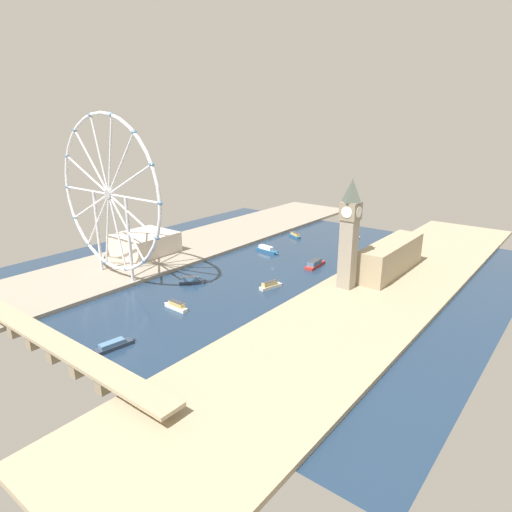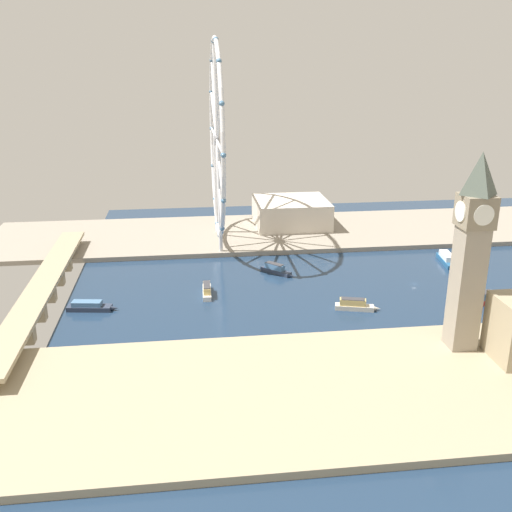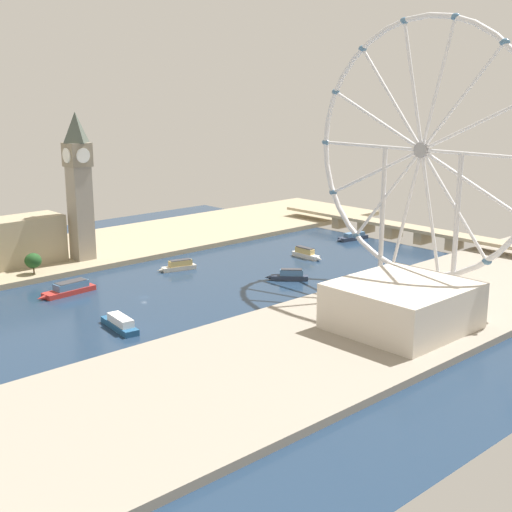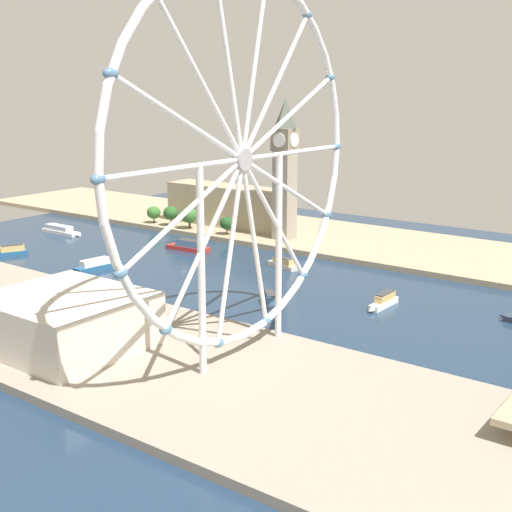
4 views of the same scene
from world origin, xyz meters
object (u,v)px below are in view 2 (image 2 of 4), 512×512
object	(u,v)px
tour_boat_0	(447,259)
tour_boat_5	(355,305)
ferris_wheel	(217,141)
clock_tower	(471,250)
tour_boat_4	(276,269)
tour_boat_6	(90,306)
riverside_hall	(291,213)
tour_boat_1	(207,290)
river_bridge	(42,289)
tour_boat_3	(481,299)

from	to	relation	value
tour_boat_0	tour_boat_5	distance (m)	96.59
ferris_wheel	tour_boat_0	size ratio (longest dim) A/B	4.30
clock_tower	tour_boat_0	bearing A→B (deg)	-22.04
tour_boat_4	tour_boat_6	bearing A→B (deg)	-112.57
tour_boat_4	tour_boat_6	distance (m)	108.15
riverside_hall	tour_boat_0	distance (m)	118.39
ferris_wheel	tour_boat_4	world-z (taller)	ferris_wheel
tour_boat_4	tour_boat_6	world-z (taller)	tour_boat_4
ferris_wheel	tour_boat_1	bearing A→B (deg)	172.12
river_bridge	tour_boat_0	xyz separation A→B (m)	(30.36, -232.60, -4.53)
tour_boat_0	tour_boat_5	size ratio (longest dim) A/B	1.32
clock_tower	tour_boat_1	distance (m)	136.85
tour_boat_6	river_bridge	bearing A→B (deg)	159.03
tour_boat_4	river_bridge	bearing A→B (deg)	-122.64
tour_boat_0	tour_boat_5	bearing A→B (deg)	-44.06
tour_boat_3	ferris_wheel	bearing A→B (deg)	133.88
tour_boat_5	riverside_hall	bearing A→B (deg)	107.16
tour_boat_1	tour_boat_5	world-z (taller)	tour_boat_1
river_bridge	tour_boat_1	distance (m)	84.45
clock_tower	ferris_wheel	size ratio (longest dim) A/B	0.64
tour_boat_3	tour_boat_6	bearing A→B (deg)	170.96
riverside_hall	tour_boat_4	xyz separation A→B (m)	(-89.52, 24.91, -10.06)
tour_boat_5	tour_boat_3	bearing A→B (deg)	14.39
tour_boat_3	tour_boat_4	xyz separation A→B (m)	(55.85, 97.73, -0.14)
tour_boat_0	tour_boat_1	distance (m)	151.57
clock_tower	tour_boat_4	world-z (taller)	clock_tower
riverside_hall	tour_boat_1	bearing A→B (deg)	150.30
ferris_wheel	tour_boat_0	bearing A→B (deg)	-111.25
clock_tower	tour_boat_1	bearing A→B (deg)	53.58
ferris_wheel	tour_boat_5	xyz separation A→B (m)	(-113.19, -60.92, -67.17)
riverside_hall	tour_boat_1	size ratio (longest dim) A/B	2.25
clock_tower	river_bridge	distance (m)	207.96
tour_boat_5	clock_tower	bearing A→B (deg)	-42.04
riverside_hall	tour_boat_3	bearing A→B (deg)	-153.39
tour_boat_0	tour_boat_4	bearing A→B (deg)	-80.07
tour_boat_4	tour_boat_6	size ratio (longest dim) A/B	0.73
river_bridge	tour_boat_4	world-z (taller)	river_bridge
tour_boat_1	clock_tower	bearing A→B (deg)	-124.71
river_bridge	tour_boat_4	size ratio (longest dim) A/B	9.96
tour_boat_0	tour_boat_3	world-z (taller)	tour_boat_3
tour_boat_3	tour_boat_6	world-z (taller)	tour_boat_3
clock_tower	river_bridge	xyz separation A→B (m)	(78.10, 188.70, -39.27)
tour_boat_1	tour_boat_0	bearing A→B (deg)	-76.31
ferris_wheel	riverside_hall	xyz separation A→B (m)	(31.83, -54.69, -57.15)
ferris_wheel	tour_boat_6	size ratio (longest dim) A/B	5.00
river_bridge	tour_boat_6	size ratio (longest dim) A/B	7.28
tour_boat_0	tour_boat_6	size ratio (longest dim) A/B	1.16
tour_boat_5	tour_boat_6	world-z (taller)	tour_boat_5
riverside_hall	tour_boat_6	world-z (taller)	riverside_hall
clock_tower	tour_boat_5	xyz separation A→B (m)	(48.38, 31.73, -43.78)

